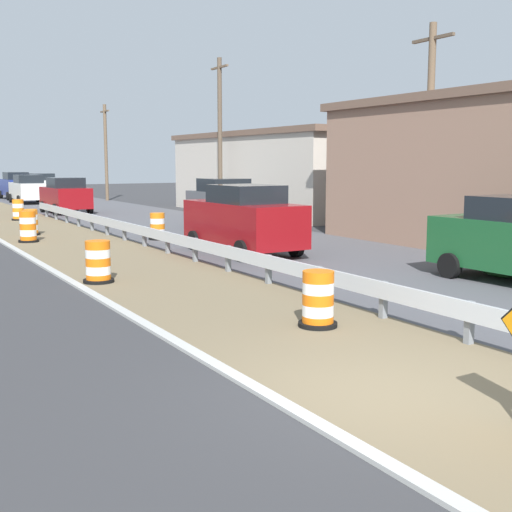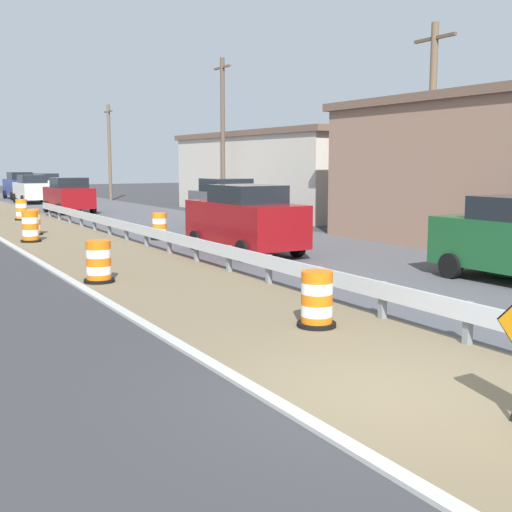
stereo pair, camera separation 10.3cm
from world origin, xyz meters
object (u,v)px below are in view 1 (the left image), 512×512
Objects in this scene: car_distant_b at (16,186)px; traffic_barrel_nearest at (318,302)px; traffic_barrel_farther at (31,224)px; utility_pole_far at (106,151)px; traffic_barrel_close at (98,264)px; car_mid_far_lane at (42,185)px; utility_pole_near at (429,133)px; traffic_barrel_farthest at (18,211)px; car_lead_near_lane at (66,195)px; traffic_barrel_mid at (157,228)px; traffic_barrel_far at (28,228)px; car_lead_far_lane at (244,219)px; utility_pole_mid at (220,135)px; car_trailing_near_lane at (225,204)px; car_trailing_far_lane at (28,189)px.

traffic_barrel_nearest is at bearing 174.28° from car_distant_b.
traffic_barrel_farther is 0.15× the size of utility_pole_far.
utility_pole_far is (11.00, 33.48, 3.25)m from traffic_barrel_close.
car_mid_far_lane is 42.58m from utility_pole_near.
car_mid_far_lane is at bearing 104.98° from utility_pole_far.
utility_pole_near reaches higher than car_distant_b.
traffic_barrel_close is at bearing 170.62° from car_distant_b.
utility_pole_far reaches higher than traffic_barrel_farthest.
utility_pole_near reaches higher than car_mid_far_lane.
utility_pole_near reaches higher than utility_pole_far.
traffic_barrel_nearest is 49.79m from car_mid_far_lane.
car_lead_near_lane is 16.33m from car_distant_b.
traffic_barrel_farthest is at bearing 168.18° from car_distant_b.
traffic_barrel_far reaches higher than traffic_barrel_mid.
utility_pole_mid is at bearing -25.64° from car_lead_far_lane.
traffic_barrel_close is 6.23m from car_lead_far_lane.
traffic_barrel_farther is 0.99× the size of traffic_barrel_farthest.
car_trailing_near_lane reaches higher than car_lead_near_lane.
car_mid_far_lane is (6.38, 49.38, 0.51)m from traffic_barrel_nearest.
car_lead_far_lane is (0.52, -19.72, 0.08)m from car_lead_near_lane.
traffic_barrel_nearest is at bearing -113.34° from utility_pole_mid.
utility_pole_near is at bearing -61.79° from traffic_barrel_farthest.
traffic_barrel_mid is 4.66m from car_trailing_near_lane.
utility_pole_near reaches higher than traffic_barrel_mid.
car_mid_far_lane is 1.09× the size of car_trailing_far_lane.
utility_pole_near is 32.71m from utility_pole_far.
car_trailing_far_lane is at bearing -2.13° from car_lead_near_lane.
utility_pole_far is at bearing 77.28° from traffic_barrel_nearest.
utility_pole_mid is at bearing 66.66° from traffic_barrel_nearest.
traffic_barrel_farther is (-1.18, 17.88, 0.02)m from traffic_barrel_nearest.
traffic_barrel_close is 0.25× the size of car_lead_near_lane.
car_distant_b reaches higher than traffic_barrel_mid.
traffic_barrel_nearest is 25.09m from utility_pole_mid.
traffic_barrel_farther is at bearing -114.92° from utility_pole_far.
traffic_barrel_mid is 12.07m from utility_pole_mid.
utility_pole_far is at bearing -11.12° from car_lead_far_lane.
car_lead_far_lane reaches higher than car_distant_b.
car_lead_far_lane reaches higher than traffic_barrel_mid.
traffic_barrel_close is at bearing -176.17° from utility_pole_near.
utility_pole_far reaches higher than car_distant_b.
car_trailing_far_lane is at bearing -19.52° from car_mid_far_lane.
car_lead_near_lane is at bearing 177.32° from car_distant_b.
traffic_barrel_mid is 35.68m from car_mid_far_lane.
car_mid_far_lane is (3.79, 35.47, 0.51)m from traffic_barrel_mid.
traffic_barrel_far is 24.14m from car_trailing_far_lane.
traffic_barrel_close is 0.25× the size of car_trailing_near_lane.
traffic_barrel_farthest is (1.51, 9.68, -0.05)m from traffic_barrel_far.
car_distant_b is (-3.27, 28.88, -0.04)m from car_trailing_near_lane.
traffic_barrel_nearest is 25.22m from traffic_barrel_farthest.
car_lead_near_lane is at bearing 0.42° from car_lead_far_lane.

